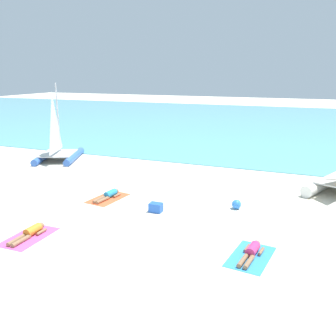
{
  "coord_description": "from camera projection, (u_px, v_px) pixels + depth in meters",
  "views": [
    {
      "loc": [
        5.87,
        -10.12,
        5.35
      ],
      "look_at": [
        0.0,
        4.5,
        1.2
      ],
      "focal_mm": 39.22,
      "sensor_mm": 36.0,
      "label": 1
    }
  ],
  "objects": [
    {
      "name": "ground_plane",
      "position": [
        203.0,
        166.0,
        21.53
      ],
      "size": [
        120.0,
        120.0,
        0.0
      ],
      "primitive_type": "plane",
      "color": "beige"
    },
    {
      "name": "towel_left",
      "position": [
        29.0,
        237.0,
        12.25
      ],
      "size": [
        1.11,
        1.91,
        0.01
      ],
      "primitive_type": "cube",
      "rotation": [
        0.0,
        0.0,
        0.01
      ],
      "color": "#D84C99",
      "rests_on": "ground"
    },
    {
      "name": "towel_middle",
      "position": [
        108.0,
        198.0,
        15.97
      ],
      "size": [
        1.34,
        2.03,
        0.01
      ],
      "primitive_type": "cube",
      "rotation": [
        0.0,
        0.0,
        -0.13
      ],
      "color": "#EA5933",
      "rests_on": "ground"
    },
    {
      "name": "cooler_box",
      "position": [
        156.0,
        207.0,
        14.41
      ],
      "size": [
        0.5,
        0.36,
        0.36
      ],
      "primitive_type": "cube",
      "color": "blue",
      "rests_on": "ground"
    },
    {
      "name": "sunbather_middle",
      "position": [
        109.0,
        195.0,
        16.0
      ],
      "size": [
        0.61,
        1.57,
        0.3
      ],
      "rotation": [
        0.0,
        0.0,
        -0.13
      ],
      "color": "#268CCC",
      "rests_on": "towel_middle"
    },
    {
      "name": "ocean_water",
      "position": [
        256.0,
        123.0,
        39.49
      ],
      "size": [
        120.0,
        40.0,
        0.05
      ],
      "primitive_type": "cube",
      "color": "#5BB2C1",
      "rests_on": "ground"
    },
    {
      "name": "sailboat_blue",
      "position": [
        58.0,
        149.0,
        22.74
      ],
      "size": [
        3.47,
        4.21,
        4.72
      ],
      "rotation": [
        0.0,
        0.0,
        0.37
      ],
      "color": "blue",
      "rests_on": "ground"
    },
    {
      "name": "beach_ball",
      "position": [
        236.0,
        204.0,
        14.72
      ],
      "size": [
        0.38,
        0.38,
        0.38
      ],
      "primitive_type": "sphere",
      "color": "#337FE5",
      "rests_on": "ground"
    },
    {
      "name": "towel_right",
      "position": [
        250.0,
        257.0,
        10.93
      ],
      "size": [
        1.33,
        2.02,
        0.01
      ],
      "primitive_type": "cube",
      "rotation": [
        0.0,
        0.0,
        -0.13
      ],
      "color": "#338CD8",
      "rests_on": "ground"
    },
    {
      "name": "sunbather_right",
      "position": [
        251.0,
        252.0,
        10.96
      ],
      "size": [
        0.6,
        1.57,
        0.3
      ],
      "rotation": [
        0.0,
        0.0,
        -0.13
      ],
      "color": "#D83372",
      "rests_on": "towel_right"
    },
    {
      "name": "sunbather_left",
      "position": [
        30.0,
        233.0,
        12.28
      ],
      "size": [
        0.54,
        1.56,
        0.3
      ],
      "rotation": [
        0.0,
        0.0,
        0.01
      ],
      "color": "orange",
      "rests_on": "towel_left"
    }
  ]
}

